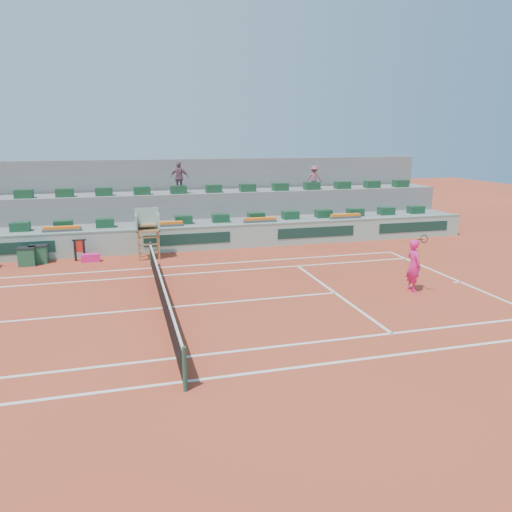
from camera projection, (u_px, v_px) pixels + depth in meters
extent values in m
plane|color=#A83820|center=(163.00, 308.00, 17.10)|extent=(90.00, 90.00, 0.00)
cube|color=gray|center=(145.00, 234.00, 27.00)|extent=(36.00, 4.00, 1.20)
cube|color=gray|center=(143.00, 216.00, 28.33)|extent=(36.00, 2.40, 2.60)
cube|color=gray|center=(141.00, 197.00, 29.62)|extent=(36.00, 0.40, 4.40)
cube|color=#F72081|center=(91.00, 258.00, 23.37)|extent=(0.83, 0.37, 0.37)
imported|color=#7C5364|center=(179.00, 178.00, 27.87)|extent=(1.12, 0.74, 1.76)
imported|color=#984C59|center=(314.00, 178.00, 30.03)|extent=(1.04, 0.83, 1.40)
cube|color=white|center=(460.00, 282.00, 20.15)|extent=(0.12, 10.97, 0.01)
cube|color=white|center=(183.00, 382.00, 11.96)|extent=(23.77, 0.12, 0.01)
cube|color=white|center=(152.00, 268.00, 22.25)|extent=(23.77, 0.12, 0.01)
cube|color=white|center=(177.00, 358.00, 13.24)|extent=(23.77, 0.12, 0.01)
cube|color=white|center=(154.00, 276.00, 20.96)|extent=(23.77, 0.12, 0.01)
cube|color=white|center=(335.00, 293.00, 18.74)|extent=(0.12, 8.23, 0.01)
cube|color=white|center=(163.00, 308.00, 17.10)|extent=(12.80, 0.12, 0.01)
cube|color=white|center=(457.00, 282.00, 20.11)|extent=(0.30, 0.12, 0.01)
cube|color=black|center=(162.00, 295.00, 17.00)|extent=(0.03, 11.87, 0.92)
cube|color=white|center=(162.00, 281.00, 16.88)|extent=(0.06, 11.87, 0.07)
cylinder|color=#204B37|center=(185.00, 369.00, 11.41)|extent=(0.10, 0.10, 1.10)
cylinder|color=#204B37|center=(151.00, 254.00, 22.54)|extent=(0.10, 0.10, 1.10)
cube|color=#93B9A7|center=(147.00, 242.00, 24.93)|extent=(36.00, 0.30, 1.20)
cube|color=gray|center=(147.00, 229.00, 24.79)|extent=(36.00, 0.34, 0.06)
cube|color=#13342A|center=(5.00, 249.00, 23.11)|extent=(4.40, 0.02, 0.56)
cube|color=#13342A|center=(188.00, 239.00, 25.28)|extent=(4.40, 0.02, 0.56)
cube|color=#13342A|center=(316.00, 232.00, 27.08)|extent=(4.40, 0.02, 0.56)
cube|color=#13342A|center=(414.00, 227.00, 28.62)|extent=(4.40, 0.02, 0.56)
cube|color=olive|center=(139.00, 247.00, 23.44)|extent=(0.08, 0.08, 1.35)
cube|color=olive|center=(159.00, 246.00, 23.67)|extent=(0.08, 0.08, 1.35)
cube|color=olive|center=(139.00, 244.00, 24.10)|extent=(0.08, 0.08, 1.35)
cube|color=olive|center=(158.00, 243.00, 24.33)|extent=(0.08, 0.08, 1.35)
cube|color=olive|center=(148.00, 230.00, 23.72)|extent=(1.10, 0.90, 0.08)
cube|color=#93B9A7|center=(147.00, 218.00, 23.95)|extent=(1.10, 0.08, 1.00)
cube|color=#93B9A7|center=(136.00, 223.00, 23.50)|extent=(0.06, 0.90, 0.80)
cube|color=#93B9A7|center=(159.00, 222.00, 23.77)|extent=(0.06, 0.90, 0.80)
cube|color=olive|center=(148.00, 225.00, 23.75)|extent=(0.80, 0.60, 0.08)
cube|color=olive|center=(149.00, 253.00, 23.63)|extent=(0.90, 0.08, 0.06)
cube|color=olive|center=(149.00, 245.00, 23.54)|extent=(0.90, 0.08, 0.06)
cube|color=olive|center=(149.00, 237.00, 23.46)|extent=(0.90, 0.08, 0.06)
cube|color=#174527|center=(20.00, 227.00, 24.42)|extent=(0.90, 0.60, 0.44)
cube|color=#174527|center=(64.00, 225.00, 24.93)|extent=(0.90, 0.60, 0.44)
cube|color=#174527|center=(105.00, 223.00, 25.45)|extent=(0.90, 0.60, 0.44)
cube|color=#174527|center=(145.00, 221.00, 25.96)|extent=(0.90, 0.60, 0.44)
cube|color=#174527|center=(184.00, 220.00, 26.47)|extent=(0.90, 0.60, 0.44)
cube|color=#174527|center=(220.00, 218.00, 26.99)|extent=(0.90, 0.60, 0.44)
cube|color=#174527|center=(256.00, 216.00, 27.50)|extent=(0.90, 0.60, 0.44)
cube|color=#174527|center=(290.00, 215.00, 28.01)|extent=(0.90, 0.60, 0.44)
cube|color=#174527|center=(323.00, 214.00, 28.52)|extent=(0.90, 0.60, 0.44)
cube|color=#174527|center=(355.00, 212.00, 29.04)|extent=(0.90, 0.60, 0.44)
cube|color=#174527|center=(386.00, 211.00, 29.55)|extent=(0.90, 0.60, 0.44)
cube|color=#174527|center=(416.00, 210.00, 30.06)|extent=(0.90, 0.60, 0.44)
cube|color=#174527|center=(24.00, 194.00, 25.87)|extent=(0.90, 0.60, 0.44)
cube|color=#174527|center=(65.00, 193.00, 26.39)|extent=(0.90, 0.60, 0.44)
cube|color=#174527|center=(104.00, 192.00, 26.90)|extent=(0.90, 0.60, 0.44)
cube|color=#174527|center=(142.00, 191.00, 27.41)|extent=(0.90, 0.60, 0.44)
cube|color=#174527|center=(178.00, 190.00, 27.93)|extent=(0.90, 0.60, 0.44)
cube|color=#174527|center=(214.00, 189.00, 28.44)|extent=(0.90, 0.60, 0.44)
cube|color=#174527|center=(247.00, 188.00, 28.95)|extent=(0.90, 0.60, 0.44)
cube|color=#174527|center=(280.00, 187.00, 29.46)|extent=(0.90, 0.60, 0.44)
cube|color=#174527|center=(312.00, 186.00, 29.98)|extent=(0.90, 0.60, 0.44)
cube|color=#174527|center=(342.00, 185.00, 30.49)|extent=(0.90, 0.60, 0.44)
cube|color=#174527|center=(372.00, 184.00, 31.00)|extent=(0.90, 0.60, 0.44)
cube|color=#174527|center=(401.00, 183.00, 31.51)|extent=(0.90, 0.60, 0.44)
cube|color=#525252|center=(62.00, 230.00, 24.22)|extent=(1.80, 0.36, 0.16)
cube|color=orange|center=(62.00, 228.00, 24.18)|extent=(1.70, 0.32, 0.12)
cube|color=#525252|center=(166.00, 226.00, 25.50)|extent=(1.80, 0.36, 0.16)
cube|color=orange|center=(166.00, 223.00, 25.47)|extent=(1.70, 0.32, 0.12)
cube|color=#525252|center=(260.00, 221.00, 26.78)|extent=(1.80, 0.36, 0.16)
cube|color=orange|center=(260.00, 219.00, 26.75)|extent=(1.70, 0.32, 0.12)
cube|color=#525252|center=(345.00, 217.00, 28.06)|extent=(1.80, 0.36, 0.16)
cube|color=orange|center=(345.00, 215.00, 28.03)|extent=(1.70, 0.32, 0.12)
cube|color=#1B5335|center=(39.00, 254.00, 23.11)|extent=(0.76, 0.65, 0.80)
cube|color=black|center=(38.00, 246.00, 23.01)|extent=(0.81, 0.70, 0.04)
cube|color=#1B5335|center=(27.00, 257.00, 22.64)|extent=(0.71, 0.61, 0.80)
cube|color=black|center=(26.00, 248.00, 22.54)|extent=(0.75, 0.65, 0.04)
cube|color=black|center=(75.00, 251.00, 23.41)|extent=(0.10, 0.10, 1.00)
cube|color=black|center=(84.00, 250.00, 23.51)|extent=(0.10, 0.10, 1.00)
cube|color=black|center=(79.00, 240.00, 23.35)|extent=(0.63, 0.08, 0.06)
cube|color=red|center=(79.00, 246.00, 23.40)|extent=(0.46, 0.04, 0.56)
imported|color=#F72081|center=(414.00, 265.00, 18.79)|extent=(0.48, 0.72, 1.99)
cylinder|color=black|center=(420.00, 240.00, 18.27)|extent=(0.03, 0.35, 0.09)
torus|color=black|center=(424.00, 239.00, 18.04)|extent=(0.31, 0.08, 0.31)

